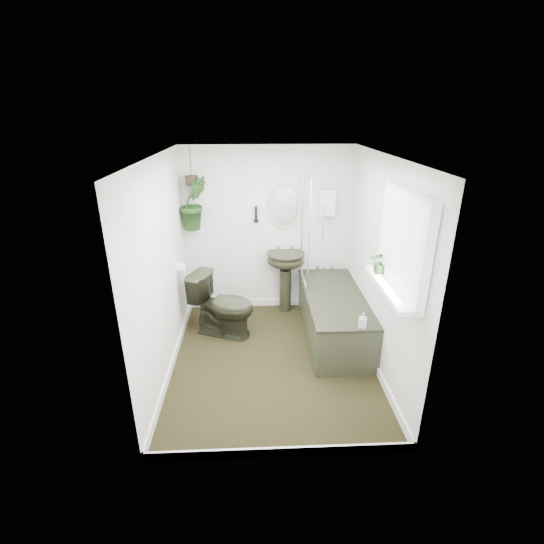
{
  "coord_description": "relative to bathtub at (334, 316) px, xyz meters",
  "views": [
    {
      "loc": [
        -0.19,
        -3.86,
        2.7
      ],
      "look_at": [
        0.0,
        0.15,
        1.05
      ],
      "focal_mm": 26.0,
      "sensor_mm": 36.0,
      "label": 1
    }
  ],
  "objects": [
    {
      "name": "bath_screen",
      "position": [
        -0.33,
        0.49,
        0.99
      ],
      "size": [
        0.04,
        0.72,
        1.4
      ],
      "primitive_type": null,
      "color": "silver",
      "rests_on": "bathtub"
    },
    {
      "name": "oval_mirror",
      "position": [
        -0.56,
        0.87,
        1.21
      ],
      "size": [
        0.46,
        0.03,
        0.62
      ],
      "primitive_type": "ellipsoid",
      "color": "#BBB0A2",
      "rests_on": "wall_back"
    },
    {
      "name": "window_sill",
      "position": [
        0.22,
        -1.2,
        0.94
      ],
      "size": [
        0.18,
        1.0,
        0.04
      ],
      "primitive_type": "cube",
      "color": "white",
      "rests_on": "wall_right"
    },
    {
      "name": "hanging_pot",
      "position": [
        -1.77,
        0.75,
        1.58
      ],
      "size": [
        0.16,
        0.16,
        0.12
      ],
      "primitive_type": "cylinder",
      "color": "#2C2616",
      "rests_on": "ceiling"
    },
    {
      "name": "shower_box",
      "position": [
        0.0,
        0.84,
        1.26
      ],
      "size": [
        0.2,
        0.1,
        0.35
      ],
      "primitive_type": "cube",
      "color": "white",
      "rests_on": "wall_back"
    },
    {
      "name": "wall_front",
      "position": [
        -0.8,
        -1.91,
        0.86
      ],
      "size": [
        2.3,
        0.02,
        2.3
      ],
      "primitive_type": "cube",
      "color": "white",
      "rests_on": "ground"
    },
    {
      "name": "sill_plant",
      "position": [
        0.22,
        -0.9,
        1.07
      ],
      "size": [
        0.25,
        0.23,
        0.22
      ],
      "primitive_type": "imported",
      "rotation": [
        0.0,
        0.0,
        -0.31
      ],
      "color": "black",
      "rests_on": "window_sill"
    },
    {
      "name": "skirting",
      "position": [
        -0.8,
        -0.5,
        -0.24
      ],
      "size": [
        2.3,
        2.8,
        0.1
      ],
      "primitive_type": "cube",
      "color": "white",
      "rests_on": "floor"
    },
    {
      "name": "floor",
      "position": [
        -0.8,
        -0.5,
        -0.3
      ],
      "size": [
        2.3,
        2.8,
        0.02
      ],
      "primitive_type": "cube",
      "color": "black",
      "rests_on": "ground"
    },
    {
      "name": "wall_back",
      "position": [
        -0.8,
        0.91,
        0.86
      ],
      "size": [
        2.3,
        0.02,
        2.3
      ],
      "primitive_type": "cube",
      "color": "white",
      "rests_on": "ground"
    },
    {
      "name": "wall_right",
      "position": [
        0.36,
        -0.5,
        0.86
      ],
      "size": [
        0.02,
        2.8,
        2.3
      ],
      "primitive_type": "cube",
      "color": "white",
      "rests_on": "ground"
    },
    {
      "name": "soap_bottle",
      "position": [
        0.13,
        -0.79,
        0.37
      ],
      "size": [
        0.09,
        0.09,
        0.17
      ],
      "primitive_type": "imported",
      "rotation": [
        0.0,
        0.0,
        -0.25
      ],
      "color": "#2B2524",
      "rests_on": "bathtub"
    },
    {
      "name": "pedestal_sink",
      "position": [
        -0.56,
        0.74,
        0.16
      ],
      "size": [
        0.57,
        0.5,
        0.89
      ],
      "primitive_type": null,
      "rotation": [
        0.0,
        0.0,
        -0.12
      ],
      "color": "black",
      "rests_on": "floor"
    },
    {
      "name": "window_recess",
      "position": [
        0.29,
        -1.2,
        1.36
      ],
      "size": [
        0.08,
        1.0,
        0.9
      ],
      "primitive_type": "cube",
      "color": "white",
      "rests_on": "wall_right"
    },
    {
      "name": "bathtub",
      "position": [
        0.0,
        0.0,
        0.0
      ],
      "size": [
        0.72,
        1.72,
        0.58
      ],
      "primitive_type": null,
      "color": "black",
      "rests_on": "floor"
    },
    {
      "name": "hanging_plant",
      "position": [
        -1.77,
        0.75,
        1.3
      ],
      "size": [
        0.49,
        0.46,
        0.7
      ],
      "primitive_type": "imported",
      "rotation": [
        0.0,
        0.0,
        0.5
      ],
      "color": "black",
      "rests_on": "ceiling"
    },
    {
      "name": "wall_left",
      "position": [
        -1.96,
        -0.5,
        0.86
      ],
      "size": [
        0.02,
        2.8,
        2.3
      ],
      "primitive_type": "cube",
      "color": "white",
      "rests_on": "ground"
    },
    {
      "name": "toilet",
      "position": [
        -1.4,
        0.13,
        0.12
      ],
      "size": [
        0.92,
        0.72,
        0.82
      ],
      "primitive_type": "imported",
      "rotation": [
        0.0,
        0.0,
        1.2
      ],
      "color": "black",
      "rests_on": "floor"
    },
    {
      "name": "toilet_roll_holder",
      "position": [
        -1.9,
        0.2,
        0.61
      ],
      "size": [
        0.11,
        0.11,
        0.11
      ],
      "primitive_type": "cylinder",
      "rotation": [
        0.0,
        1.57,
        0.0
      ],
      "color": "white",
      "rests_on": "wall_left"
    },
    {
      "name": "window_blinds",
      "position": [
        0.24,
        -1.2,
        1.36
      ],
      "size": [
        0.01,
        0.86,
        0.76
      ],
      "primitive_type": "cube",
      "color": "white",
      "rests_on": "wall_right"
    },
    {
      "name": "ceiling",
      "position": [
        -0.8,
        -0.5,
        2.02
      ],
      "size": [
        2.3,
        2.8,
        0.02
      ],
      "primitive_type": "cube",
      "color": "white",
      "rests_on": "ground"
    },
    {
      "name": "wall_sconce",
      "position": [
        -0.96,
        0.86,
        1.11
      ],
      "size": [
        0.04,
        0.04,
        0.22
      ],
      "primitive_type": "cylinder",
      "color": "black",
      "rests_on": "wall_back"
    }
  ]
}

